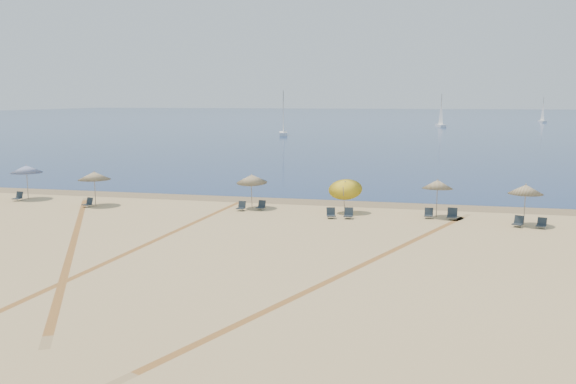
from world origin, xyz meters
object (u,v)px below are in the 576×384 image
umbrella_1 (94,176)px  sailboat_0 (441,117)px  umbrella_5 (526,189)px  chair_9 (542,224)px  sailboat_1 (543,115)px  chair_4 (331,214)px  chair_5 (348,214)px  chair_0 (18,197)px  chair_2 (241,206)px  sailboat_2 (283,122)px  umbrella_4 (438,184)px  chair_6 (429,214)px  chair_3 (261,206)px  chair_8 (518,222)px  chair_1 (88,203)px  umbrella_3 (345,186)px  chair_7 (452,215)px  umbrella_2 (252,179)px  umbrella_0 (26,169)px

umbrella_1 → sailboat_0: (26.32, 127.84, 0.52)m
umbrella_5 → sailboat_0: (-2.24, 128.07, 0.47)m
chair_9 → sailboat_1: (28.94, 167.49, 2.13)m
chair_4 → chair_5: 1.10m
chair_0 → sailboat_1: bearing=73.1°
chair_2 → sailboat_2: (-16.62, 81.96, 2.47)m
umbrella_4 → chair_6: bearing=-134.8°
chair_3 → sailboat_0: size_ratio=0.08×
chair_6 → chair_8: 5.36m
chair_1 → chair_6: bearing=19.7°
umbrella_1 → chair_0: size_ratio=3.58×
umbrella_3 → chair_5: (0.47, -1.73, -1.51)m
chair_4 → chair_7: bearing=-5.5°
umbrella_1 → umbrella_2: umbrella_1 is taller
umbrella_3 → chair_7: umbrella_3 is taller
chair_2 → chair_9: same height
umbrella_0 → umbrella_1: umbrella_0 is taller
umbrella_3 → chair_4: size_ratio=3.45×
umbrella_5 → chair_3: bearing=175.6°
chair_3 → chair_7: bearing=7.2°
umbrella_2 → chair_7: (13.34, -1.01, -1.73)m
chair_4 → chair_6: chair_4 is taller
chair_3 → sailboat_2: 83.37m
chair_1 → chair_3: bearing=24.4°
umbrella_0 → umbrella_4: umbrella_0 is taller
umbrella_3 → chair_6: (5.41, -0.50, -1.52)m
sailboat_0 → chair_0: bearing=-118.4°
umbrella_3 → sailboat_0: size_ratio=0.30×
chair_3 → chair_9: bearing=3.2°
umbrella_5 → umbrella_1: bearing=179.5°
umbrella_0 → umbrella_5: 35.05m
umbrella_5 → chair_8: (-0.39, -0.59, -1.88)m
umbrella_5 → chair_2: bearing=177.7°
umbrella_1 → chair_1: size_ratio=3.27×
umbrella_2 → chair_7: bearing=-4.3°
chair_2 → chair_9: (18.78, -1.45, -0.00)m
sailboat_0 → chair_4: bearing=-108.0°
chair_2 → chair_3: 1.36m
chair_0 → chair_4: bearing=1.5°
chair_6 → chair_9: size_ratio=0.87×
sailboat_2 → chair_5: bearing=-87.8°
chair_2 → chair_7: 13.79m
chair_6 → chair_7: bearing=-4.1°
chair_5 → umbrella_3: bearing=103.8°
chair_9 → chair_1: bearing=-160.7°
umbrella_1 → chair_4: (16.98, -0.74, -1.83)m
chair_4 → sailboat_2: 86.31m
umbrella_3 → chair_7: (6.84, -0.67, -1.48)m
umbrella_0 → chair_5: (24.52, -1.95, -1.97)m
sailboat_2 → chair_8: bearing=-81.7°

